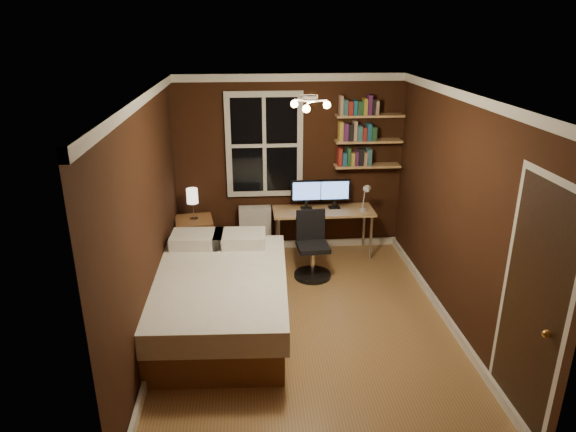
{
  "coord_description": "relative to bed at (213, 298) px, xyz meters",
  "views": [
    {
      "loc": [
        -0.58,
        -4.88,
        3.11
      ],
      "look_at": [
        -0.15,
        0.45,
        1.11
      ],
      "focal_mm": 32.0,
      "sensor_mm": 36.0,
      "label": 1
    }
  ],
  "objects": [
    {
      "name": "bed",
      "position": [
        0.0,
        0.0,
        0.0
      ],
      "size": [
        1.68,
        2.26,
        0.75
      ],
      "rotation": [
        0.0,
        0.0,
        -0.04
      ],
      "color": "brown",
      "rests_on": "ground"
    },
    {
      "name": "ceiling",
      "position": [
        1.0,
        -0.08,
        2.18
      ],
      "size": [
        3.2,
        4.2,
        0.02
      ],
      "primitive_type": "cube",
      "color": "white",
      "rests_on": "wall_back"
    },
    {
      "name": "door",
      "position": [
        2.59,
        -1.63,
        0.71
      ],
      "size": [
        0.03,
        0.82,
        2.05
      ],
      "primitive_type": null,
      "color": "black",
      "rests_on": "ground"
    },
    {
      "name": "books_row_upper",
      "position": [
        2.08,
        1.9,
        1.76
      ],
      "size": [
        0.54,
        0.16,
        0.23
      ],
      "primitive_type": null,
      "color": "#224F2C",
      "rests_on": "bookshelf_upper"
    },
    {
      "name": "desk",
      "position": [
        1.45,
        1.73,
        0.29
      ],
      "size": [
        1.41,
        0.53,
        0.67
      ],
      "color": "tan",
      "rests_on": "ground"
    },
    {
      "name": "ceiling_fixture",
      "position": [
        1.0,
        -0.18,
        2.08
      ],
      "size": [
        0.44,
        0.44,
        0.18
      ],
      "primitive_type": null,
      "color": "beige",
      "rests_on": "ceiling"
    },
    {
      "name": "bookshelf_middle",
      "position": [
        2.08,
        1.9,
        1.28
      ],
      "size": [
        0.92,
        0.22,
        0.03
      ],
      "primitive_type": "cube",
      "color": "tan",
      "rests_on": "wall_back"
    },
    {
      "name": "window",
      "position": [
        0.65,
        1.98,
        1.23
      ],
      "size": [
        1.06,
        0.06,
        1.46
      ],
      "primitive_type": "cube",
      "color": "silver",
      "rests_on": "wall_back"
    },
    {
      "name": "desk_lamp",
      "position": [
        2.0,
        1.58,
        0.57
      ],
      "size": [
        0.14,
        0.32,
        0.44
      ],
      "primitive_type": null,
      "color": "silver",
      "rests_on": "desk"
    },
    {
      "name": "bookshelf_upper",
      "position": [
        2.08,
        1.9,
        1.63
      ],
      "size": [
        0.92,
        0.22,
        0.03
      ],
      "primitive_type": "cube",
      "color": "tan",
      "rests_on": "wall_back"
    },
    {
      "name": "monitor_left",
      "position": [
        1.22,
        1.8,
        0.56
      ],
      "size": [
        0.43,
        0.12,
        0.42
      ],
      "primitive_type": null,
      "color": "black",
      "rests_on": "desk"
    },
    {
      "name": "wall_back",
      "position": [
        1.0,
        2.02,
        0.93
      ],
      "size": [
        3.2,
        0.04,
        2.5
      ],
      "primitive_type": "cube",
      "color": "black",
      "rests_on": "ground"
    },
    {
      "name": "floor",
      "position": [
        1.0,
        -0.08,
        -0.32
      ],
      "size": [
        4.2,
        4.2,
        0.0
      ],
      "primitive_type": "plane",
      "color": "brown",
      "rests_on": "ground"
    },
    {
      "name": "books_row_middle",
      "position": [
        2.08,
        1.9,
        1.41
      ],
      "size": [
        0.48,
        0.16,
        0.23
      ],
      "primitive_type": null,
      "color": "#1A5576",
      "rests_on": "bookshelf_middle"
    },
    {
      "name": "door_knob",
      "position": [
        2.55,
        -1.93,
        0.68
      ],
      "size": [
        0.06,
        0.06,
        0.06
      ],
      "primitive_type": "sphere",
      "color": "gold",
      "rests_on": "door"
    },
    {
      "name": "office_chair",
      "position": [
        1.22,
        1.06,
        -0.0
      ],
      "size": [
        0.48,
        0.48,
        0.87
      ],
      "rotation": [
        0.0,
        0.0,
        0.08
      ],
      "color": "black",
      "rests_on": "ground"
    },
    {
      "name": "radiator",
      "position": [
        0.5,
        1.9,
        0.02
      ],
      "size": [
        0.45,
        0.16,
        0.68
      ],
      "primitive_type": "cube",
      "color": "silver",
      "rests_on": "ground"
    },
    {
      "name": "bookshelf_lower",
      "position": [
        2.08,
        1.9,
        0.93
      ],
      "size": [
        0.92,
        0.22,
        0.03
      ],
      "primitive_type": "cube",
      "color": "tan",
      "rests_on": "wall_back"
    },
    {
      "name": "wall_left",
      "position": [
        -0.6,
        -0.08,
        0.93
      ],
      "size": [
        0.04,
        4.2,
        2.5
      ],
      "primitive_type": "cube",
      "color": "black",
      "rests_on": "ground"
    },
    {
      "name": "wall_right",
      "position": [
        2.6,
        -0.08,
        0.93
      ],
      "size": [
        0.04,
        4.2,
        2.5
      ],
      "primitive_type": "cube",
      "color": "black",
      "rests_on": "ground"
    },
    {
      "name": "books_row_lower",
      "position": [
        2.08,
        1.9,
        1.06
      ],
      "size": [
        0.48,
        0.16,
        0.23
      ],
      "primitive_type": null,
      "color": "maroon",
      "rests_on": "bookshelf_lower"
    },
    {
      "name": "bedside_lamp",
      "position": [
        -0.34,
        1.64,
        0.51
      ],
      "size": [
        0.15,
        0.15,
        0.44
      ],
      "primitive_type": null,
      "color": "beige",
      "rests_on": "nightstand"
    },
    {
      "name": "monitor_right",
      "position": [
        1.62,
        1.8,
        0.56
      ],
      "size": [
        0.43,
        0.12,
        0.42
      ],
      "primitive_type": null,
      "color": "black",
      "rests_on": "desk"
    },
    {
      "name": "nightstand",
      "position": [
        -0.34,
        1.64,
        -0.01
      ],
      "size": [
        0.56,
        0.56,
        0.62
      ],
      "primitive_type": "cube",
      "rotation": [
        0.0,
        0.0,
        0.15
      ],
      "color": "brown",
      "rests_on": "ground"
    }
  ]
}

